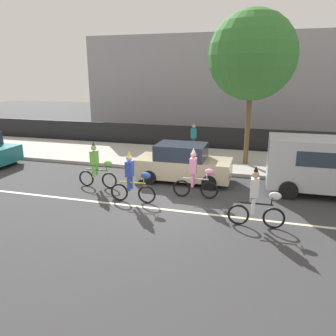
{
  "coord_description": "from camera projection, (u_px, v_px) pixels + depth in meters",
  "views": [
    {
      "loc": [
        2.93,
        -10.58,
        4.5
      ],
      "look_at": [
        -0.38,
        1.2,
        1.0
      ],
      "focal_mm": 35.0,
      "sensor_mm": 36.0,
      "label": 1
    }
  ],
  "objects": [
    {
      "name": "parade_cyclist_pink",
      "position": [
        196.0,
        176.0,
        12.2
      ],
      "size": [
        1.72,
        0.5,
        1.92
      ],
      "color": "black",
      "rests_on": "ground"
    },
    {
      "name": "fence_line",
      "position": [
        210.0,
        138.0,
        20.31
      ],
      "size": [
        40.0,
        0.08,
        1.4
      ],
      "primitive_type": "cube",
      "color": "black",
      "rests_on": "ground"
    },
    {
      "name": "sidewalk_curb",
      "position": [
        201.0,
        159.0,
        17.79
      ],
      "size": [
        60.0,
        5.0,
        0.15
      ],
      "primitive_type": "cube",
      "color": "#ADAAA3",
      "rests_on": "ground"
    },
    {
      "name": "road_centre_line",
      "position": [
        165.0,
        209.0,
        11.33
      ],
      "size": [
        36.0,
        0.14,
        0.01
      ],
      "primitive_type": "cube",
      "color": "beige",
      "rests_on": "ground"
    },
    {
      "name": "parked_car_beige",
      "position": [
        183.0,
        164.0,
        14.21
      ],
      "size": [
        4.1,
        1.92,
        1.64
      ],
      "color": "beige",
      "rests_on": "ground"
    },
    {
      "name": "building_backdrop",
      "position": [
        268.0,
        85.0,
        26.57
      ],
      "size": [
        28.0,
        8.0,
        7.39
      ],
      "primitive_type": "cube",
      "color": "#99939E",
      "rests_on": "ground"
    },
    {
      "name": "ground_plane",
      "position": [
        169.0,
        204.0,
        11.8
      ],
      "size": [
        80.0,
        80.0,
        0.0
      ],
      "primitive_type": "plane",
      "color": "#38383A"
    },
    {
      "name": "street_tree_near_lamp",
      "position": [
        252.0,
        56.0,
        15.22
      ],
      "size": [
        4.13,
        4.13,
        7.26
      ],
      "color": "brown",
      "rests_on": "sidewalk_curb"
    },
    {
      "name": "parade_cyclist_cobalt",
      "position": [
        133.0,
        180.0,
        11.77
      ],
      "size": [
        1.72,
        0.5,
        1.92
      ],
      "color": "black",
      "rests_on": "ground"
    },
    {
      "name": "pedestrian_onlooker",
      "position": [
        194.0,
        138.0,
        18.73
      ],
      "size": [
        0.32,
        0.2,
        1.62
      ],
      "color": "#33333D",
      "rests_on": "sidewalk_curb"
    },
    {
      "name": "parade_cyclist_zebra",
      "position": [
        258.0,
        201.0,
        9.84
      ],
      "size": [
        1.72,
        0.5,
        1.92
      ],
      "color": "black",
      "rests_on": "ground"
    },
    {
      "name": "parade_cyclist_lime",
      "position": [
        97.0,
        168.0,
        13.35
      ],
      "size": [
        1.72,
        0.5,
        1.92
      ],
      "color": "black",
      "rests_on": "ground"
    }
  ]
}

